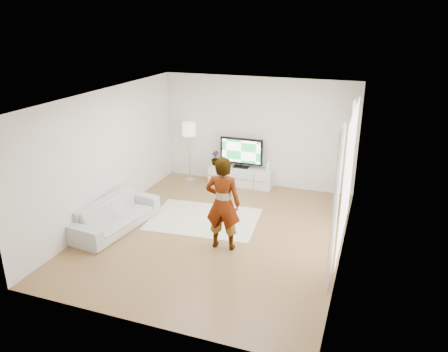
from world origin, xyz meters
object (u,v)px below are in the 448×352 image
(media_console, at_px, (241,176))
(sofa, at_px, (115,215))
(rug, at_px, (204,219))
(floor_lamp, at_px, (189,132))
(television, at_px, (241,152))
(player, at_px, (223,204))

(media_console, relative_size, sofa, 0.80)
(rug, relative_size, floor_lamp, 1.46)
(television, xyz_separation_m, sofa, (-1.69, -3.30, -0.59))
(media_console, bearing_deg, television, 90.00)
(media_console, bearing_deg, floor_lamp, -175.25)
(television, relative_size, rug, 0.49)
(rug, height_order, player, player)
(television, relative_size, player, 0.62)
(player, bearing_deg, sofa, -4.50)
(player, height_order, sofa, player)
(media_console, xyz_separation_m, sofa, (-1.69, -3.27, 0.07))
(television, bearing_deg, rug, -92.94)
(player, xyz_separation_m, sofa, (-2.39, 0.00, -0.62))
(player, relative_size, floor_lamp, 1.15)
(television, distance_m, sofa, 3.76)
(rug, relative_size, sofa, 1.11)
(floor_lamp, bearing_deg, sofa, -95.28)
(television, xyz_separation_m, floor_lamp, (-1.40, -0.14, 0.44))
(rug, bearing_deg, sofa, -147.32)
(media_console, height_order, floor_lamp, floor_lamp)
(media_console, bearing_deg, rug, -92.97)
(rug, bearing_deg, media_console, 87.03)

